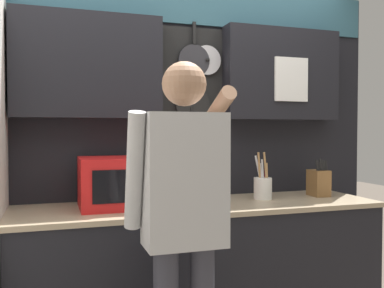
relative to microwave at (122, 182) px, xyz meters
name	(u,v)px	position (x,y,z in m)	size (l,w,h in m)	color
base_cabinet_counter	(201,278)	(0.49, -0.05, -0.62)	(2.28, 0.65, 0.93)	black
back_wall_unit	(187,119)	(0.49, 0.24, 0.39)	(2.85, 0.22, 2.41)	black
microwave	(122,182)	(0.00, 0.00, 0.00)	(0.50, 0.39, 0.30)	red
knife_block	(319,182)	(1.38, 0.00, -0.05)	(0.12, 0.16, 0.26)	brown
utensil_crock	(263,186)	(0.94, 0.00, -0.07)	(0.12, 0.12, 0.32)	white
person	(184,207)	(0.19, -0.63, -0.06)	(0.54, 0.63, 1.71)	#383842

